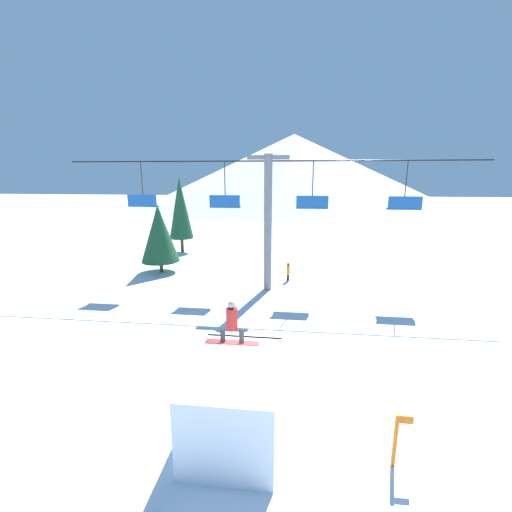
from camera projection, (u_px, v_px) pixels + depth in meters
The scene contains 9 objects.
ground_plane at pixel (257, 424), 9.66m from camera, with size 220.00×220.00×0.00m, color white.
mountain_ridge at pixel (293, 170), 82.54m from camera, with size 70.38×70.38×16.33m.
snow_ramp at pixel (235, 400), 9.05m from camera, with size 2.27×3.33×2.09m.
snowboarder at pixel (232, 323), 9.85m from camera, with size 1.59×0.33×1.30m.
chairlift at pixel (268, 213), 20.01m from camera, with size 23.86×0.48×8.04m.
pine_tree_near at pixel (159, 233), 24.25m from camera, with size 2.70×2.70×4.86m.
pine_tree_far at pixel (180, 208), 30.38m from camera, with size 2.15×2.15×6.73m.
trail_marker at pixel (396, 439), 8.12m from camera, with size 0.41×0.10×1.41m.
distant_skier at pixel (288, 271), 22.62m from camera, with size 0.24×0.24×1.23m.
Camera 1 is at (0.96, -8.25, 6.86)m, focal length 24.00 mm.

